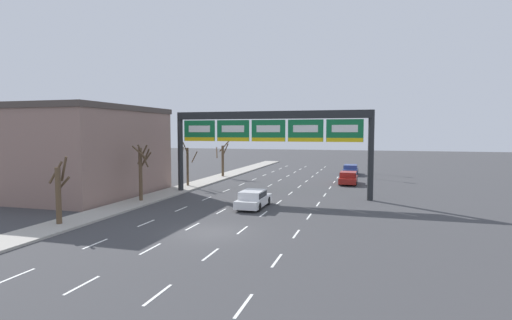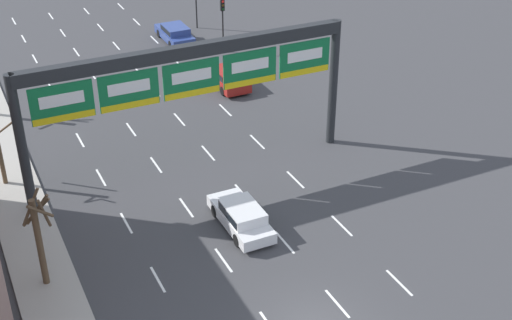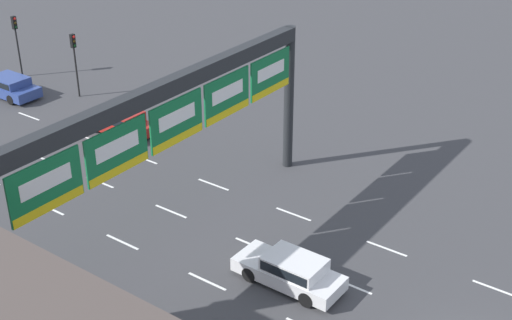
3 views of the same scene
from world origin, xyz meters
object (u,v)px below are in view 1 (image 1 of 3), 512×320
object	(u,v)px
car_red	(348,177)
car_blue	(351,169)
tree_bare_second	(141,169)
traffic_light_mid_block	(373,151)
car_white	(253,198)
tree_bare_third	(187,163)
traffic_light_near_gantry	(371,154)
tree_bare_closest	(223,158)
sign_gantry	(269,129)
tree_bare_furthest	(59,191)

from	to	relation	value
car_red	car_blue	world-z (taller)	car_red
car_blue	tree_bare_second	xyz separation A→B (m)	(-15.97, -26.96, 2.07)
car_red	traffic_light_mid_block	xyz separation A→B (m)	(2.65, 12.68, 2.40)
car_white	traffic_light_mid_block	size ratio (longest dim) A/B	1.06
car_blue	tree_bare_third	size ratio (longest dim) A/B	1.03
traffic_light_near_gantry	traffic_light_mid_block	world-z (taller)	traffic_light_mid_block
tree_bare_closest	tree_bare_second	bearing A→B (deg)	-90.14
sign_gantry	tree_bare_closest	bearing A→B (deg)	126.32
traffic_light_near_gantry	car_red	bearing A→B (deg)	-110.98
car_white	car_red	size ratio (longest dim) A/B	1.03
tree_bare_closest	tree_bare_furthest	size ratio (longest dim) A/B	1.09
sign_gantry	tree_bare_third	size ratio (longest dim) A/B	3.96
sign_gantry	car_white	bearing A→B (deg)	-87.63
car_white	tree_bare_second	bearing A→B (deg)	-178.94
traffic_light_near_gantry	tree_bare_third	xyz separation A→B (m)	(-19.07, -13.41, -0.55)
tree_bare_closest	car_white	bearing A→B (deg)	-62.70
traffic_light_near_gantry	tree_bare_second	world-z (taller)	tree_bare_second
car_red	traffic_light_near_gantry	bearing A→B (deg)	69.02
traffic_light_mid_block	tree_bare_second	world-z (taller)	tree_bare_second
traffic_light_near_gantry	car_blue	bearing A→B (deg)	124.67
traffic_light_near_gantry	tree_bare_second	xyz separation A→B (m)	(-18.67, -23.06, -0.28)
traffic_light_mid_block	tree_bare_third	bearing A→B (deg)	-134.41
traffic_light_mid_block	tree_bare_third	world-z (taller)	tree_bare_third
car_red	tree_bare_second	world-z (taller)	tree_bare_second
car_white	car_blue	bearing A→B (deg)	77.05
tree_bare_second	car_blue	bearing A→B (deg)	59.37
traffic_light_mid_block	tree_bare_closest	size ratio (longest dim) A/B	0.95
tree_bare_furthest	car_blue	bearing A→B (deg)	65.68
car_white	tree_bare_closest	xyz separation A→B (m)	(-9.76, 18.92, 1.75)
sign_gantry	tree_bare_third	xyz separation A→B (m)	(-9.97, 3.50, -3.62)
traffic_light_mid_block	car_blue	bearing A→B (deg)	-140.86
car_red	tree_bare_closest	world-z (taller)	tree_bare_closest
car_blue	car_red	bearing A→B (deg)	-88.71
tree_bare_third	sign_gantry	bearing A→B (deg)	-19.34
traffic_light_mid_block	traffic_light_near_gantry	bearing A→B (deg)	-91.65
car_white	tree_bare_furthest	xyz separation A→B (m)	(-10.09, -9.17, 1.48)
tree_bare_closest	tree_bare_furthest	distance (m)	28.09
tree_bare_closest	sign_gantry	bearing A→B (deg)	-53.68
sign_gantry	traffic_light_near_gantry	distance (m)	19.45
car_red	car_white	bearing A→B (deg)	-111.24
car_red	tree_bare_furthest	world-z (taller)	tree_bare_furthest
car_red	tree_bare_third	xyz separation A→B (m)	(-16.61, -6.98, 1.79)
car_red	tree_bare_third	distance (m)	18.10
car_white	traffic_light_near_gantry	world-z (taller)	traffic_light_near_gantry
car_blue	traffic_light_mid_block	size ratio (longest dim) A/B	1.10
traffic_light_mid_block	tree_bare_second	bearing A→B (deg)	-122.75
traffic_light_near_gantry	tree_bare_third	world-z (taller)	tree_bare_third
car_blue	tree_bare_furthest	size ratio (longest dim) A/B	1.14
sign_gantry	tree_bare_second	size ratio (longest dim) A/B	3.92
tree_bare_third	tree_bare_furthest	xyz separation A→B (m)	(0.12, -18.64, -0.34)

